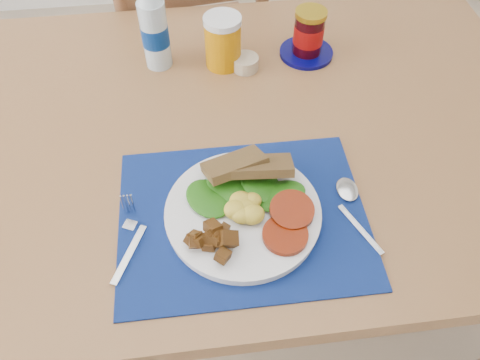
{
  "coord_description": "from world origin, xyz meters",
  "views": [
    {
      "loc": [
        -0.04,
        -0.48,
        1.42
      ],
      "look_at": [
        0.02,
        0.01,
        0.8
      ],
      "focal_mm": 35.0,
      "sensor_mm": 36.0,
      "label": 1
    }
  ],
  "objects_px": {
    "breakfast_plate": "(240,212)",
    "chair_far": "(190,22)",
    "jam_on_saucer": "(308,36)",
    "water_bottle": "(154,29)",
    "juice_glass": "(223,43)"
  },
  "relations": [
    {
      "from": "chair_far",
      "to": "water_bottle",
      "type": "distance_m",
      "value": 0.47
    },
    {
      "from": "jam_on_saucer",
      "to": "water_bottle",
      "type": "bearing_deg",
      "value": 178.89
    },
    {
      "from": "breakfast_plate",
      "to": "chair_far",
      "type": "bearing_deg",
      "value": 83.39
    },
    {
      "from": "water_bottle",
      "to": "jam_on_saucer",
      "type": "bearing_deg",
      "value": -1.11
    },
    {
      "from": "chair_far",
      "to": "juice_glass",
      "type": "bearing_deg",
      "value": 91.84
    },
    {
      "from": "breakfast_plate",
      "to": "water_bottle",
      "type": "relative_size",
      "value": 1.28
    },
    {
      "from": "chair_far",
      "to": "breakfast_plate",
      "type": "relative_size",
      "value": 4.56
    },
    {
      "from": "water_bottle",
      "to": "juice_glass",
      "type": "height_order",
      "value": "water_bottle"
    },
    {
      "from": "water_bottle",
      "to": "juice_glass",
      "type": "distance_m",
      "value": 0.15
    },
    {
      "from": "juice_glass",
      "to": "chair_far",
      "type": "bearing_deg",
      "value": 98.9
    },
    {
      "from": "chair_far",
      "to": "breakfast_plate",
      "type": "height_order",
      "value": "chair_far"
    },
    {
      "from": "chair_far",
      "to": "breakfast_plate",
      "type": "bearing_deg",
      "value": 86.27
    },
    {
      "from": "water_bottle",
      "to": "juice_glass",
      "type": "xyz_separation_m",
      "value": [
        0.15,
        -0.02,
        -0.03
      ]
    },
    {
      "from": "water_bottle",
      "to": "chair_far",
      "type": "bearing_deg",
      "value": 78.5
    },
    {
      "from": "breakfast_plate",
      "to": "water_bottle",
      "type": "height_order",
      "value": "water_bottle"
    }
  ]
}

